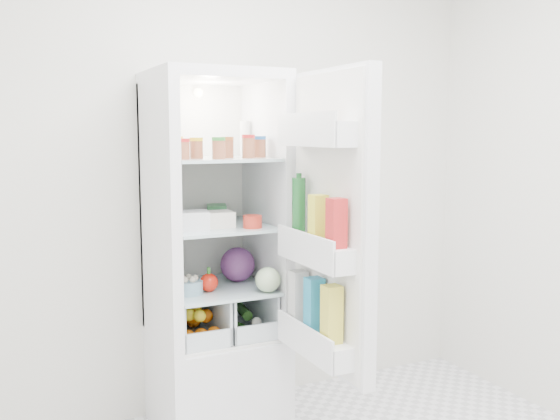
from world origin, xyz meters
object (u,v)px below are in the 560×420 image
red_cabbage (238,265)px  fridge_door (327,230)px  refrigerator (212,300)px  mushroom_bowl (189,287)px

red_cabbage → fridge_door: fridge_door is taller
refrigerator → fridge_door: bearing=-64.9°
refrigerator → fridge_door: (0.30, -0.64, 0.43)m
fridge_door → red_cabbage: bearing=14.9°
red_cabbage → refrigerator: bearing=177.3°
red_cabbage → mushroom_bowl: 0.33m
red_cabbage → fridge_door: bearing=-75.6°
refrigerator → red_cabbage: bearing=-2.7°
red_cabbage → fridge_door: size_ratio=0.14×
refrigerator → mushroom_bowl: (-0.17, -0.14, 0.11)m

